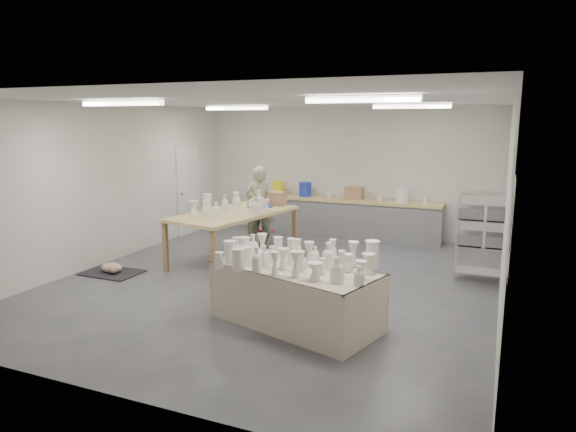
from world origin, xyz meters
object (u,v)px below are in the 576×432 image
at_px(drying_table, 296,292).
at_px(work_table, 237,212).
at_px(potter, 260,207).
at_px(red_stool, 265,231).

bearing_deg(drying_table, work_table, 148.45).
distance_m(drying_table, potter, 4.33).
bearing_deg(potter, work_table, 80.37).
xyz_separation_m(work_table, potter, (-0.08, 1.15, -0.09)).
distance_m(work_table, red_stool, 1.58).
bearing_deg(red_stool, work_table, -86.91).
bearing_deg(potter, drying_table, 108.85).
height_order(potter, red_stool, potter).
height_order(drying_table, potter, potter).
distance_m(drying_table, red_stool, 4.54).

